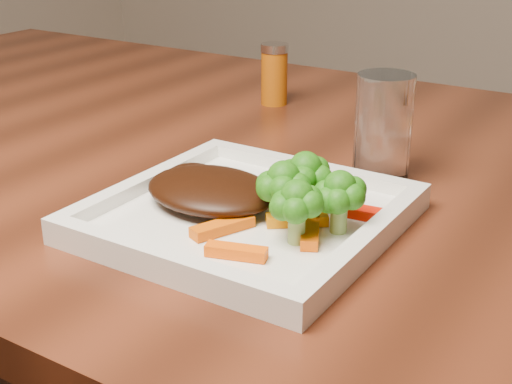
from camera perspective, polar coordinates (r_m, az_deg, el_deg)
The scene contains 15 objects.
dining_table at distance 1.14m, azimuth -5.41°, elevation -13.46°, with size 1.60×0.90×0.75m, color #542313, non-canonical shape.
plate at distance 0.69m, azimuth -0.70°, elevation -2.20°, with size 0.27×0.27×0.01m, color white.
steak at distance 0.70m, azimuth -3.61°, elevation 0.16°, with size 0.14×0.11×0.03m, color black.
broccoli_0 at distance 0.68m, azimuth 3.96°, elevation 0.99°, with size 0.06×0.06×0.07m, color #1A7313, non-canonical shape.
broccoli_1 at distance 0.64m, azimuth 6.70°, elevation -0.56°, with size 0.06×0.06×0.06m, color #106512, non-canonical shape.
broccoli_2 at distance 0.62m, azimuth 3.30°, elevation -1.59°, with size 0.06×0.06×0.06m, color #2A7413, non-canonical shape.
broccoli_3 at distance 0.66m, azimuth 2.20°, elevation -0.09°, with size 0.06×0.06×0.06m, color #266E12, non-canonical shape.
carrot_0 at distance 0.60m, azimuth -1.60°, elevation -4.79°, with size 0.05×0.01×0.01m, color #FF5804.
carrot_2 at distance 0.65m, azimuth -2.70°, elevation -2.80°, with size 0.06×0.02×0.01m, color #DD5403.
carrot_3 at distance 0.68m, azimuth 8.73°, elevation -1.68°, with size 0.06×0.02×0.01m, color red.
carrot_4 at distance 0.72m, azimuth 3.96°, elevation -0.05°, with size 0.05×0.01×0.01m, color orange.
carrot_5 at distance 0.64m, azimuth 4.37°, elevation -3.24°, with size 0.06×0.02×0.01m, color #F55804.
carrot_6 at distance 0.66m, azimuth 3.31°, elevation -2.23°, with size 0.06×0.02×0.01m, color orange.
spice_shaker at distance 1.09m, azimuth 1.47°, elevation 9.40°, with size 0.04×0.04×0.09m, color #A24C09.
drinking_glass at distance 0.80m, azimuth 10.14°, elevation 5.04°, with size 0.06×0.06×0.12m, color white.
Camera 1 is at (0.62, -0.83, 1.05)m, focal length 50.00 mm.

